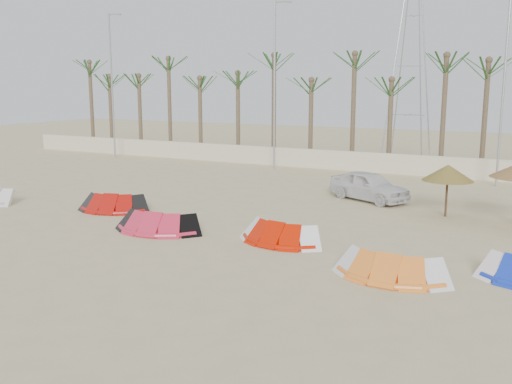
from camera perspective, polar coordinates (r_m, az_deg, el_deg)
The scene contains 14 objects.
ground at distance 18.91m, azimuth -8.57°, elevation -6.85°, with size 120.00×120.00×0.00m, color #D0BC88.
boundary_wall at distance 38.36m, azimuth 11.23°, elevation 2.95°, with size 60.00×0.30×1.30m, color beige.
palm_line at distance 39.30m, azimuth 13.14°, elevation 11.53°, with size 52.00×4.00×7.70m.
lamp_a at distance 46.20m, azimuth -14.18°, elevation 10.47°, with size 1.25×0.14×11.00m.
lamp_b at distance 38.33m, azimuth 1.91°, elevation 10.81°, with size 1.25×0.14×11.00m.
lamp_c at distance 34.58m, azimuth 23.61°, elevation 9.97°, with size 1.25×0.14×11.00m.
pylon at distance 43.95m, azimuth 14.71°, elevation 2.91°, with size 3.00×3.00×14.00m, color #A5A8AD, non-canonical shape.
kite_grey at distance 30.90m, azimuth -24.21°, elevation -0.05°, with size 3.44×2.38×0.90m.
kite_red_left at distance 26.80m, azimuth -13.67°, elevation -0.92°, with size 3.52×2.31×0.90m.
kite_red_mid at distance 22.74m, azimuth -9.38°, elevation -2.79°, with size 3.66×1.94×0.90m.
kite_red_right at distance 20.87m, azimuth 2.69°, elevation -3.88°, with size 3.36×1.85×0.90m.
kite_orange at distance 17.61m, azimuth 13.56°, elevation -6.94°, with size 3.42×1.61×0.90m.
parasol_left at distance 25.90m, azimuth 18.64°, elevation 1.83°, with size 2.20×2.20×2.29m.
car at distance 28.79m, azimuth 11.23°, elevation 0.60°, with size 1.73×4.29×1.46m, color silver.
Camera 1 is at (10.79, -14.47, 5.65)m, focal length 40.00 mm.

